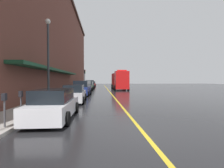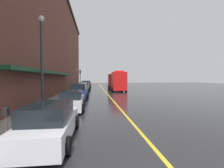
% 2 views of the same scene
% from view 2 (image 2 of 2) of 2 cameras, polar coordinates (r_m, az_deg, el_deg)
% --- Properties ---
extents(ground_plane, '(112.00, 112.00, 0.00)m').
position_cam_2_polar(ground_plane, '(29.02, -2.17, -2.88)').
color(ground_plane, '#232326').
extents(sidewalk_left, '(2.40, 70.00, 0.15)m').
position_cam_2_polar(sidewalk_left, '(29.20, -14.40, -2.77)').
color(sidewalk_left, '#ADA8A0').
rests_on(sidewalk_left, ground).
extents(lane_center_stripe, '(0.16, 70.00, 0.01)m').
position_cam_2_polar(lane_center_stripe, '(29.02, -2.17, -2.88)').
color(lane_center_stripe, gold).
rests_on(lane_center_stripe, ground).
extents(brick_building_left, '(12.66, 64.00, 18.46)m').
position_cam_2_polar(brick_building_left, '(30.63, -28.27, 14.51)').
color(brick_building_left, brown).
rests_on(brick_building_left, ground).
extents(parked_car_0, '(2.01, 4.78, 1.54)m').
position_cam_2_polar(parked_car_0, '(7.31, -20.79, -12.52)').
color(parked_car_0, silver).
rests_on(parked_car_0, ground).
extents(parked_car_1, '(2.05, 4.86, 1.55)m').
position_cam_2_polar(parked_car_1, '(13.61, -13.81, -5.60)').
color(parked_car_1, silver).
rests_on(parked_car_1, ground).
extents(parked_car_2, '(2.25, 4.35, 1.90)m').
position_cam_2_polar(parked_car_2, '(19.66, -11.58, -2.77)').
color(parked_car_2, navy).
rests_on(parked_car_2, ground).
extents(parked_car_3, '(2.00, 4.55, 1.87)m').
position_cam_2_polar(parked_car_3, '(25.66, -10.52, -1.64)').
color(parked_car_3, '#595B60').
rests_on(parked_car_3, ground).
extents(parked_car_4, '(2.20, 4.94, 1.69)m').
position_cam_2_polar(parked_car_4, '(31.39, -9.68, -1.07)').
color(parked_car_4, '#2D5133').
rests_on(parked_car_4, ground).
extents(parked_car_5, '(2.14, 4.29, 1.91)m').
position_cam_2_polar(parked_car_5, '(37.36, -9.08, -0.41)').
color(parked_car_5, black).
rests_on(parked_car_5, ground).
extents(parked_car_6, '(2.03, 4.71, 1.64)m').
position_cam_2_polar(parked_car_6, '(43.28, -8.87, -0.21)').
color(parked_car_6, '#A5844C').
rests_on(parked_car_6, ground).
extents(parked_car_7, '(2.15, 4.82, 1.55)m').
position_cam_2_polar(parked_car_7, '(49.62, -8.51, 0.05)').
color(parked_car_7, maroon).
rests_on(parked_car_7, ground).
extents(fire_truck, '(2.96, 8.00, 3.84)m').
position_cam_2_polar(fire_truck, '(32.02, 1.64, 0.87)').
color(fire_truck, red).
rests_on(fire_truck, ground).
extents(parking_meter_0, '(0.14, 0.18, 1.33)m').
position_cam_2_polar(parking_meter_0, '(47.74, -10.31, 0.35)').
color(parking_meter_0, '#4C4C51').
rests_on(parking_meter_0, sidewalk_left).
extents(parking_meter_1, '(0.14, 0.18, 1.33)m').
position_cam_2_polar(parking_meter_1, '(44.53, -10.58, 0.22)').
color(parking_meter_1, '#4C4C51').
rests_on(parking_meter_1, sidewalk_left).
extents(parking_meter_2, '(0.14, 0.18, 1.33)m').
position_cam_2_polar(parking_meter_2, '(7.18, -33.04, -10.29)').
color(parking_meter_2, '#4C4C51').
rests_on(parking_meter_2, sidewalk_left).
extents(street_lamp_left, '(0.44, 0.44, 6.94)m').
position_cam_2_polar(street_lamp_left, '(13.19, -23.40, 9.99)').
color(street_lamp_left, '#33383D').
rests_on(street_lamp_left, sidewalk_left).
extents(traffic_light_near, '(0.38, 0.36, 4.30)m').
position_cam_2_polar(traffic_light_near, '(39.27, -11.06, 3.01)').
color(traffic_light_near, '#232326').
rests_on(traffic_light_near, sidewalk_left).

